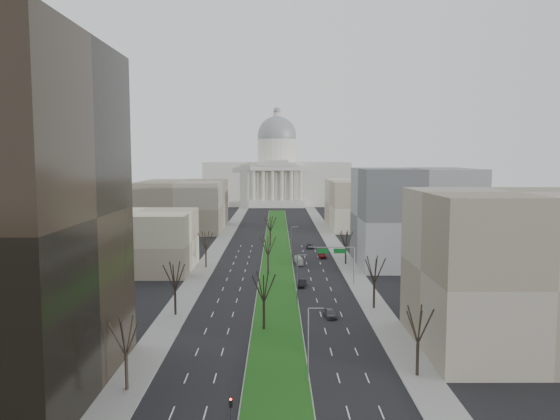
{
  "coord_description": "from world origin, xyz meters",
  "views": [
    {
      "loc": [
        0.05,
        -42.38,
        26.7
      ],
      "look_at": [
        0.9,
        114.25,
        11.55
      ],
      "focal_mm": 35.0,
      "sensor_mm": 36.0,
      "label": 1
    }
  ],
  "objects_px": {
    "car_grey_far": "(310,246)",
    "car_black": "(302,283)",
    "car_grey_near": "(330,313)",
    "box_van": "(299,260)",
    "car_red": "(322,255)"
  },
  "relations": [
    {
      "from": "car_red",
      "to": "car_grey_far",
      "type": "bearing_deg",
      "value": 97.07
    },
    {
      "from": "car_grey_far",
      "to": "car_black",
      "type": "bearing_deg",
      "value": -95.51
    },
    {
      "from": "car_grey_near",
      "to": "car_red",
      "type": "bearing_deg",
      "value": 79.43
    },
    {
      "from": "car_black",
      "to": "car_grey_near",
      "type": "bearing_deg",
      "value": -71.17
    },
    {
      "from": "car_red",
      "to": "car_grey_near",
      "type": "bearing_deg",
      "value": -94.96
    },
    {
      "from": "car_red",
      "to": "box_van",
      "type": "bearing_deg",
      "value": -129.09
    },
    {
      "from": "car_black",
      "to": "box_van",
      "type": "bearing_deg",
      "value": 98.45
    },
    {
      "from": "car_grey_near",
      "to": "car_black",
      "type": "distance_m",
      "value": 22.26
    },
    {
      "from": "car_red",
      "to": "box_van",
      "type": "xyz_separation_m",
      "value": [
        -6.57,
        -8.59,
        0.2
      ]
    },
    {
      "from": "car_grey_near",
      "to": "box_van",
      "type": "xyz_separation_m",
      "value": [
        -3.43,
        45.86,
        0.18
      ]
    },
    {
      "from": "car_black",
      "to": "car_grey_far",
      "type": "xyz_separation_m",
      "value": [
        4.52,
        47.82,
        -0.1
      ]
    },
    {
      "from": "car_grey_near",
      "to": "car_grey_far",
      "type": "relative_size",
      "value": 0.93
    },
    {
      "from": "car_black",
      "to": "box_van",
      "type": "xyz_separation_m",
      "value": [
        0.3,
        23.91,
        0.17
      ]
    },
    {
      "from": "car_black",
      "to": "car_grey_far",
      "type": "relative_size",
      "value": 0.98
    },
    {
      "from": "box_van",
      "to": "car_grey_far",
      "type": "bearing_deg",
      "value": 74.35
    }
  ]
}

